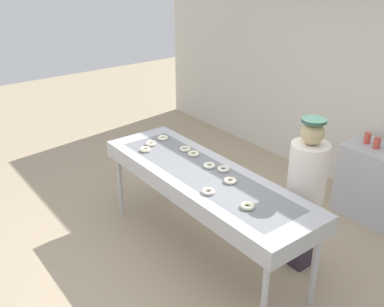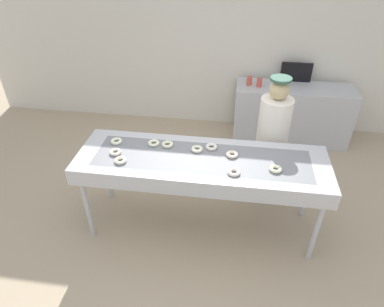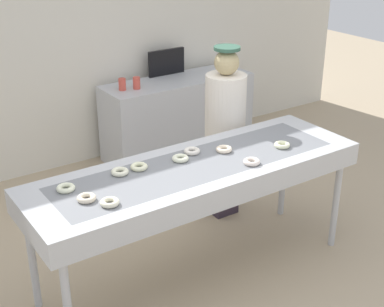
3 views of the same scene
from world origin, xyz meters
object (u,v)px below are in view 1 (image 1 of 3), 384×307
sugar_donut_5 (247,206)px  sugar_donut_9 (185,149)px  paper_cup_0 (377,143)px  sugar_donut_2 (193,154)px  sugar_donut_0 (151,144)px  sugar_donut_4 (230,181)px  sugar_donut_6 (163,138)px  paper_cup_1 (367,138)px  sugar_donut_3 (223,169)px  worker_baker (306,186)px  fryer_conveyor (204,181)px  sugar_donut_8 (209,165)px  sugar_donut_7 (145,149)px  sugar_donut_1 (208,191)px

sugar_donut_5 → sugar_donut_9: bearing=167.4°
paper_cup_0 → sugar_donut_2: bearing=-118.4°
sugar_donut_0 → sugar_donut_4: same height
sugar_donut_6 → paper_cup_1: 2.43m
sugar_donut_3 → paper_cup_0: paper_cup_0 is taller
worker_baker → fryer_conveyor: bearing=25.2°
paper_cup_0 → sugar_donut_0: bearing=-125.9°
sugar_donut_3 → sugar_donut_8: size_ratio=1.00×
sugar_donut_7 → worker_baker: size_ratio=0.08×
sugar_donut_9 → sugar_donut_8: bearing=-5.7°
sugar_donut_3 → sugar_donut_9: size_ratio=1.00×
sugar_donut_9 → worker_baker: bearing=20.2°
sugar_donut_6 → paper_cup_1: size_ratio=0.97×
fryer_conveyor → sugar_donut_6: bearing=170.7°
sugar_donut_2 → sugar_donut_8: (0.33, -0.05, 0.00)m
sugar_donut_7 → sugar_donut_5: bearing=2.7°
sugar_donut_5 → paper_cup_1: paper_cup_1 is taller
sugar_donut_0 → fryer_conveyor: bearing=3.0°
paper_cup_1 → fryer_conveyor: bearing=-102.8°
fryer_conveyor → sugar_donut_7: sugar_donut_7 is taller
sugar_donut_7 → fryer_conveyor: bearing=12.9°
worker_baker → sugar_donut_0: bearing=7.3°
sugar_donut_8 → paper_cup_0: (0.70, 1.94, -0.02)m
sugar_donut_2 → sugar_donut_3: (0.47, 0.02, 0.00)m
sugar_donut_7 → paper_cup_1: bearing=60.8°
sugar_donut_0 → sugar_donut_8: (0.84, 0.18, 0.00)m
fryer_conveyor → sugar_donut_1: (0.34, -0.22, 0.11)m
sugar_donut_2 → paper_cup_0: size_ratio=0.97×
fryer_conveyor → paper_cup_0: (0.63, 2.07, 0.08)m
sugar_donut_8 → sugar_donut_9: (-0.48, 0.05, 0.00)m
sugar_donut_2 → sugar_donut_5: size_ratio=1.00×
sugar_donut_2 → sugar_donut_8: bearing=-7.9°
worker_baker → sugar_donut_6: bearing=0.5°
sugar_donut_8 → sugar_donut_6: bearing=178.1°
fryer_conveyor → paper_cup_0: 2.16m
sugar_donut_4 → sugar_donut_6: (-1.27, 0.08, 0.00)m
sugar_donut_5 → sugar_donut_8: (-0.80, 0.24, 0.00)m
sugar_donut_2 → worker_baker: (1.15, 0.48, -0.05)m
sugar_donut_1 → sugar_donut_4: 0.30m
paper_cup_0 → sugar_donut_6: bearing=-129.8°
sugar_donut_1 → sugar_donut_5: (0.40, 0.11, 0.00)m
sugar_donut_5 → sugar_donut_9: size_ratio=1.00×
sugar_donut_9 → paper_cup_0: paper_cup_0 is taller
sugar_donut_5 → sugar_donut_7: bearing=-177.3°
sugar_donut_2 → sugar_donut_3: size_ratio=1.00×
fryer_conveyor → sugar_donut_6: (-0.96, 0.16, 0.11)m
sugar_donut_5 → paper_cup_1: (-0.26, 2.22, -0.02)m
sugar_donut_3 → sugar_donut_4: same height
sugar_donut_1 → sugar_donut_5: same height
paper_cup_0 → paper_cup_1: same height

